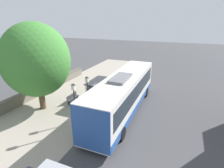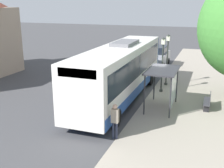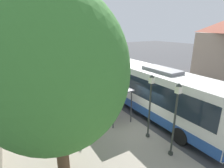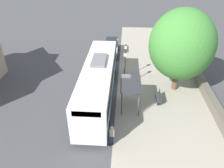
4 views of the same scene
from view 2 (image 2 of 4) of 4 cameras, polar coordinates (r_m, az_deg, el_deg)
ground_plane at (r=19.62m, az=7.35°, el=-2.36°), size 120.00×120.00×0.00m
sidewalk_plaza at (r=19.23m, az=20.56°, el=-3.65°), size 9.00×44.00×0.02m
bus at (r=18.40m, az=1.73°, el=2.76°), size 2.68×12.47×3.72m
bus_shelter at (r=16.83m, az=10.71°, el=1.57°), size 1.75×3.07×2.43m
pedestrian at (r=13.11m, az=0.60°, el=-7.05°), size 0.34×0.23×1.74m
bench at (r=17.96m, az=18.91°, el=-3.29°), size 0.40×1.71×0.88m
street_lamp_near at (r=20.05m, az=10.21°, el=4.85°), size 0.28×0.28×3.93m
street_lamp_far at (r=21.81m, az=11.18°, el=5.73°), size 0.28×0.28×3.95m
parked_car_behind_bus at (r=28.67m, az=9.32°, el=5.49°), size 1.88×4.46×2.03m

